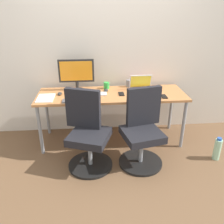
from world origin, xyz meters
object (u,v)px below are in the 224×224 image
at_px(office_chair_left, 87,134).
at_px(coffee_mug, 106,85).
at_px(desktop_monitor, 76,73).
at_px(open_laptop, 142,88).
at_px(office_chair_right, 142,131).
at_px(water_bottle_on_floor, 217,149).

height_order(office_chair_left, coffee_mug, office_chair_left).
xyz_separation_m(desktop_monitor, coffee_mug, (0.41, 0.03, -0.20)).
bearing_deg(office_chair_left, coffee_mug, 69.93).
distance_m(office_chair_left, open_laptop, 1.01).
xyz_separation_m(office_chair_right, open_laptop, (0.09, 0.59, 0.35)).
bearing_deg(water_bottle_on_floor, office_chair_left, 178.33).
relative_size(water_bottle_on_floor, coffee_mug, 3.37).
height_order(office_chair_left, office_chair_right, same).
height_order(office_chair_right, open_laptop, office_chair_right).
distance_m(office_chair_right, water_bottle_on_floor, 1.01).
xyz_separation_m(office_chair_left, coffee_mug, (0.28, 0.75, 0.34)).
height_order(office_chair_left, water_bottle_on_floor, office_chair_left).
bearing_deg(office_chair_right, office_chair_left, -179.81).
distance_m(desktop_monitor, open_laptop, 0.91).
bearing_deg(coffee_mug, office_chair_right, -63.06).
relative_size(office_chair_right, open_laptop, 3.03).
bearing_deg(coffee_mug, water_bottle_on_floor, -30.64).
bearing_deg(office_chair_right, coffee_mug, 116.94).
height_order(water_bottle_on_floor, desktop_monitor, desktop_monitor).
height_order(office_chair_left, desktop_monitor, desktop_monitor).
bearing_deg(office_chair_right, open_laptop, 81.23).
bearing_deg(office_chair_left, desktop_monitor, 100.60).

